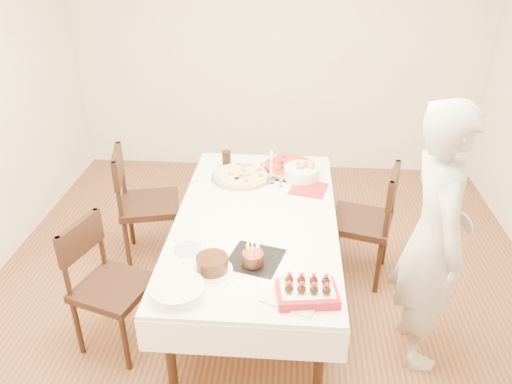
# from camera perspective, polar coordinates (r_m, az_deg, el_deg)

# --- Properties ---
(floor) EXTENTS (5.00, 5.00, 0.00)m
(floor) POSITION_cam_1_polar(r_m,az_deg,el_deg) (3.96, 0.68, -12.67)
(floor) COLOR brown
(floor) RESTS_ON ground
(wall_back) EXTENTS (4.50, 0.04, 2.70)m
(wall_back) POSITION_cam_1_polar(r_m,az_deg,el_deg) (5.62, 2.49, 15.61)
(wall_back) COLOR #F3E9CD
(wall_back) RESTS_ON floor
(dining_table) EXTENTS (1.68, 2.37, 0.75)m
(dining_table) POSITION_cam_1_polar(r_m,az_deg,el_deg) (3.78, 0.00, -7.70)
(dining_table) COLOR white
(dining_table) RESTS_ON floor
(chair_right_savory) EXTENTS (0.63, 0.63, 1.00)m
(chair_right_savory) POSITION_cam_1_polar(r_m,az_deg,el_deg) (4.07, 11.85, -3.33)
(chair_right_savory) COLOR black
(chair_right_savory) RESTS_ON floor
(chair_left_savory) EXTENTS (0.63, 0.63, 1.02)m
(chair_left_savory) POSITION_cam_1_polar(r_m,az_deg,el_deg) (4.29, -12.03, -1.40)
(chair_left_savory) COLOR black
(chair_left_savory) RESTS_ON floor
(chair_left_dessert) EXTENTS (0.61, 0.61, 0.95)m
(chair_left_dessert) POSITION_cam_1_polar(r_m,az_deg,el_deg) (3.49, -15.98, -10.50)
(chair_left_dessert) COLOR black
(chair_left_dessert) RESTS_ON floor
(person) EXTENTS (0.47, 0.68, 1.79)m
(person) POSITION_cam_1_polar(r_m,az_deg,el_deg) (3.26, 19.65, -5.09)
(person) COLOR #BCB5B1
(person) RESTS_ON floor
(pizza_white) EXTENTS (0.67, 0.67, 0.04)m
(pizza_white) POSITION_cam_1_polar(r_m,az_deg,el_deg) (4.09, -1.64, 1.91)
(pizza_white) COLOR beige
(pizza_white) RESTS_ON dining_table
(pizza_pepperoni) EXTENTS (0.67, 0.67, 0.04)m
(pizza_pepperoni) POSITION_cam_1_polar(r_m,az_deg,el_deg) (4.25, 3.81, 2.89)
(pizza_pepperoni) COLOR red
(pizza_pepperoni) RESTS_ON dining_table
(red_placemat) EXTENTS (0.33, 0.33, 0.01)m
(red_placemat) POSITION_cam_1_polar(r_m,az_deg,el_deg) (3.95, 6.03, 0.35)
(red_placemat) COLOR #B21E1E
(red_placemat) RESTS_ON dining_table
(pasta_bowl) EXTENTS (0.31, 0.31, 0.09)m
(pasta_bowl) POSITION_cam_1_polar(r_m,az_deg,el_deg) (4.08, 5.22, 2.23)
(pasta_bowl) COLOR white
(pasta_bowl) RESTS_ON dining_table
(taper_candle) EXTENTS (0.08, 0.08, 0.29)m
(taper_candle) POSITION_cam_1_polar(r_m,az_deg,el_deg) (3.96, 1.75, 2.92)
(taper_candle) COLOR white
(taper_candle) RESTS_ON dining_table
(shaker_pair) EXTENTS (0.09, 0.09, 0.08)m
(shaker_pair) POSITION_cam_1_polar(r_m,az_deg,el_deg) (3.95, 2.87, 1.12)
(shaker_pair) COLOR white
(shaker_pair) RESTS_ON dining_table
(cola_glass) EXTENTS (0.10, 0.10, 0.14)m
(cola_glass) POSITION_cam_1_polar(r_m,az_deg,el_deg) (4.27, -3.39, 3.79)
(cola_glass) COLOR black
(cola_glass) RESTS_ON dining_table
(layer_cake) EXTENTS (0.33, 0.33, 0.10)m
(layer_cake) POSITION_cam_1_polar(r_m,az_deg,el_deg) (3.03, -5.03, -8.21)
(layer_cake) COLOR #351D0D
(layer_cake) RESTS_ON dining_table
(cake_board) EXTENTS (0.39, 0.39, 0.01)m
(cake_board) POSITION_cam_1_polar(r_m,az_deg,el_deg) (3.14, -0.13, -7.70)
(cake_board) COLOR black
(cake_board) RESTS_ON dining_table
(birthday_cake) EXTENTS (0.15, 0.15, 0.14)m
(birthday_cake) POSITION_cam_1_polar(r_m,az_deg,el_deg) (3.05, -0.36, -7.10)
(birthday_cake) COLOR #38180F
(birthday_cake) RESTS_ON dining_table
(strawberry_box) EXTENTS (0.37, 0.27, 0.08)m
(strawberry_box) POSITION_cam_1_polar(r_m,az_deg,el_deg) (2.85, 5.86, -11.32)
(strawberry_box) COLOR maroon
(strawberry_box) RESTS_ON dining_table
(box_lid) EXTENTS (0.36, 0.30, 0.03)m
(box_lid) POSITION_cam_1_polar(r_m,az_deg,el_deg) (2.86, 4.10, -12.16)
(box_lid) COLOR beige
(box_lid) RESTS_ON dining_table
(plate_stack) EXTENTS (0.35, 0.35, 0.06)m
(plate_stack) POSITION_cam_1_polar(r_m,az_deg,el_deg) (2.90, -9.00, -11.00)
(plate_stack) COLOR white
(plate_stack) RESTS_ON dining_table
(china_plate) EXTENTS (0.23, 0.23, 0.01)m
(china_plate) POSITION_cam_1_polar(r_m,az_deg,el_deg) (3.26, -7.79, -6.46)
(china_plate) COLOR white
(china_plate) RESTS_ON dining_table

